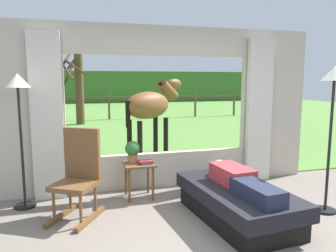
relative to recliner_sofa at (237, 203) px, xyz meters
The scene contains 16 objects.
back_wall_with_window 1.94m from the recliner_sofa, 111.01° to the left, with size 5.20×0.12×2.55m.
curtain_panel_left 2.84m from the recliner_sofa, 148.61° to the left, with size 0.44×0.10×2.40m, color beige.
curtain_panel_right 2.03m from the recliner_sofa, 51.58° to the left, with size 0.44×0.10×2.40m, color beige.
outdoor_pasture_lawn 12.45m from the recliner_sofa, 92.71° to the left, with size 36.00×21.68×0.02m, color #568438.
distant_hill_ridge 22.30m from the recliner_sofa, 91.51° to the left, with size 36.00×2.00×2.40m, color #3A6A2A.
recliner_sofa is the anchor object (origin of this frame).
reclining_person 0.31m from the recliner_sofa, 90.00° to the right, with size 0.40×1.44×0.22m.
rocking_chair 2.00m from the recliner_sofa, 161.59° to the left, with size 0.74×0.82×1.12m.
side_table 1.50m from the recliner_sofa, 133.69° to the left, with size 0.44×0.44×0.52m.
potted_plant 1.66m from the recliner_sofa, 134.28° to the left, with size 0.22×0.22×0.32m.
book_stack 1.42m from the recliner_sofa, 132.65° to the left, with size 0.20×0.16×0.05m.
floor_lamp_left 3.09m from the recliner_sofa, 156.45° to the left, with size 0.32×0.32×1.80m.
floor_lamp_right 1.81m from the recliner_sofa, ahead, with size 0.32×0.32×1.89m.
horse 3.69m from the recliner_sofa, 94.94° to the left, with size 1.68×1.32×1.73m.
pasture_tree 9.72m from the recliner_sofa, 101.15° to the left, with size 1.08×1.59×2.89m.
pasture_fence_line 10.78m from the recliner_sofa, 93.13° to the left, with size 16.10×0.10×1.10m.
Camera 1 is at (-1.24, -2.70, 1.72)m, focal length 34.37 mm.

